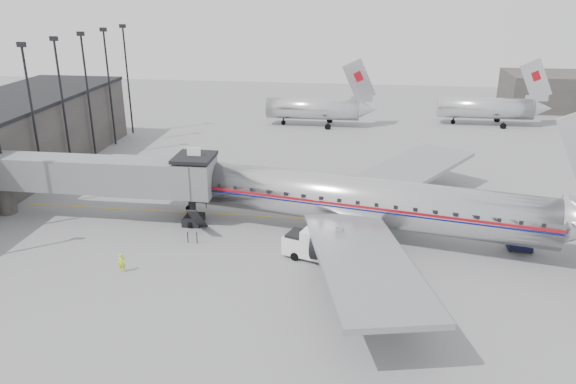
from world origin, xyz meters
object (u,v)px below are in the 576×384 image
service_van (319,244)px  ramp_worker (122,263)px  baggage_cart_navy (520,240)px  baggage_cart_white (392,296)px  airliner (359,201)px

service_van → ramp_worker: (-14.61, -4.02, -0.58)m
baggage_cart_navy → baggage_cart_white: size_ratio=1.00×
service_van → baggage_cart_white: (5.46, -6.14, -0.56)m
airliner → baggage_cart_white: size_ratio=19.58×
baggage_cart_navy → ramp_worker: 31.88m
airliner → baggage_cart_navy: 13.51m
service_van → baggage_cart_white: 8.24m
airliner → baggage_cart_white: bearing=-66.1°
baggage_cart_white → ramp_worker: size_ratio=1.38×
airliner → ramp_worker: (-17.60, -8.84, -2.54)m
airliner → service_van: size_ratio=7.10×
service_van → baggage_cart_navy: service_van is taller
service_van → baggage_cart_navy: 16.74m
airliner → baggage_cart_navy: bearing=7.7°
airliner → ramp_worker: size_ratio=26.99×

